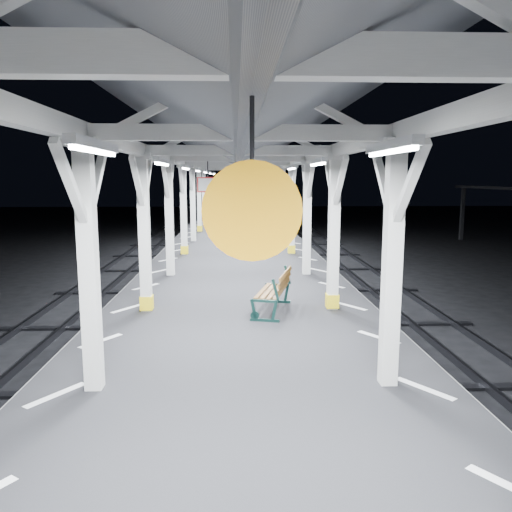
{
  "coord_description": "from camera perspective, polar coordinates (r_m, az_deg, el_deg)",
  "views": [
    {
      "loc": [
        -0.08,
        -8.47,
        3.81
      ],
      "look_at": [
        0.34,
        1.84,
        2.2
      ],
      "focal_mm": 35.0,
      "sensor_mm": 36.0,
      "label": 1
    }
  ],
  "objects": [
    {
      "name": "bench_mid",
      "position": [
        10.57,
        2.32,
        -3.92
      ],
      "size": [
        0.98,
        1.72,
        0.88
      ],
      "rotation": [
        0.0,
        0.0,
        -0.25
      ],
      "color": "#11302B",
      "rests_on": "platform"
    },
    {
      "name": "hazard_stripes_left",
      "position": [
        9.23,
        -17.3,
        -9.24
      ],
      "size": [
        1.0,
        48.0,
        0.01
      ],
      "primitive_type": "cube",
      "color": "silver",
      "rests_on": "platform"
    },
    {
      "name": "canopy",
      "position": [
        8.49,
        -1.82,
        13.92
      ],
      "size": [
        5.4,
        49.0,
        4.65
      ],
      "color": "silver",
      "rests_on": "platform"
    },
    {
      "name": "hazard_stripes_right",
      "position": [
        9.28,
        13.8,
        -9.01
      ],
      "size": [
        1.0,
        48.0,
        0.01
      ],
      "primitive_type": "cube",
      "color": "silver",
      "rests_on": "platform"
    },
    {
      "name": "ground",
      "position": [
        9.29,
        -1.68,
        -15.35
      ],
      "size": [
        120.0,
        120.0,
        0.0
      ],
      "primitive_type": "plane",
      "color": "black",
      "rests_on": "ground"
    },
    {
      "name": "platform",
      "position": [
        9.09,
        -1.69,
        -12.48
      ],
      "size": [
        6.0,
        50.0,
        1.0
      ],
      "primitive_type": "cube",
      "color": "black",
      "rests_on": "ground"
    }
  ]
}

